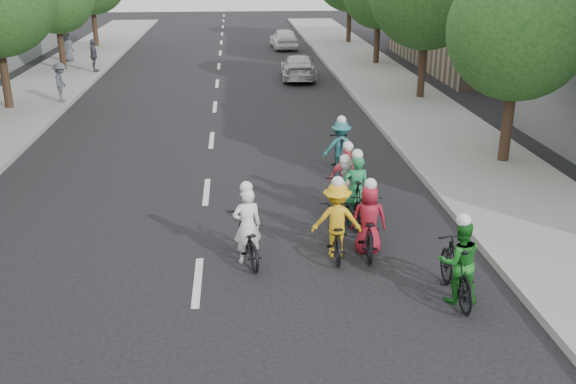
{
  "coord_description": "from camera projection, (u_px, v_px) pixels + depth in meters",
  "views": [
    {
      "loc": [
        0.82,
        -11.14,
        6.03
      ],
      "look_at": [
        1.95,
        2.16,
        1.0
      ],
      "focal_mm": 40.0,
      "sensor_mm": 36.0,
      "label": 1
    }
  ],
  "objects": [
    {
      "name": "curb_left",
      "position": [
        28.0,
        142.0,
        21.27
      ],
      "size": [
        0.18,
        80.0,
        0.18
      ],
      "primitive_type": "cube",
      "color": "#999993",
      "rests_on": "ground"
    },
    {
      "name": "cyclist_0",
      "position": [
        247.0,
        235.0,
        13.14
      ],
      "size": [
        0.95,
        1.87,
        1.76
      ],
      "rotation": [
        0.0,
        0.0,
        3.33
      ],
      "color": "black",
      "rests_on": "ground"
    },
    {
      "name": "cyclist_6",
      "position": [
        343.0,
        197.0,
        15.16
      ],
      "size": [
        0.82,
        1.8,
        1.64
      ],
      "rotation": [
        0.0,
        0.0,
        3.27
      ],
      "color": "black",
      "rests_on": "ground"
    },
    {
      "name": "spectator_2",
      "position": [
        68.0,
        47.0,
        36.13
      ],
      "size": [
        0.72,
        0.92,
        1.65
      ],
      "primitive_type": "imported",
      "rotation": [
        0.0,
        0.0,
        1.3
      ],
      "color": "#51535F",
      "rests_on": "sidewalk_left"
    },
    {
      "name": "cyclist_3",
      "position": [
        346.0,
        183.0,
        15.88
      ],
      "size": [
        0.96,
        1.63,
        1.73
      ],
      "rotation": [
        0.0,
        0.0,
        3.25
      ],
      "color": "black",
      "rests_on": "ground"
    },
    {
      "name": "follow_car_lead",
      "position": [
        298.0,
        67.0,
        31.98
      ],
      "size": [
        1.9,
        4.21,
        1.2
      ],
      "primitive_type": "imported",
      "rotation": [
        0.0,
        0.0,
        3.09
      ],
      "color": "#B5B5BA",
      "rests_on": "ground"
    },
    {
      "name": "ground",
      "position": [
        198.0,
        282.0,
        12.45
      ],
      "size": [
        120.0,
        120.0,
        0.0
      ],
      "primitive_type": "plane",
      "color": "black",
      "rests_on": "ground"
    },
    {
      "name": "spectator_1",
      "position": [
        94.0,
        56.0,
        33.0
      ],
      "size": [
        0.64,
        1.05,
        1.66
      ],
      "primitive_type": "imported",
      "rotation": [
        0.0,
        0.0,
        1.83
      ],
      "color": "#4E4C59",
      "rests_on": "sidewalk_left"
    },
    {
      "name": "tree_r_0",
      "position": [
        519.0,
        30.0,
        17.9
      ],
      "size": [
        4.0,
        4.0,
        5.97
      ],
      "color": "black",
      "rests_on": "ground"
    },
    {
      "name": "sidewalk_right",
      "position": [
        442.0,
        133.0,
        22.38
      ],
      "size": [
        4.0,
        80.0,
        0.15
      ],
      "primitive_type": "cube",
      "color": "gray",
      "rests_on": "ground"
    },
    {
      "name": "cyclist_5",
      "position": [
        355.0,
        197.0,
        14.97
      ],
      "size": [
        0.62,
        1.89,
        1.83
      ],
      "rotation": [
        0.0,
        0.0,
        3.16
      ],
      "color": "black",
      "rests_on": "ground"
    },
    {
      "name": "cyclist_1",
      "position": [
        457.0,
        267.0,
        11.62
      ],
      "size": [
        0.78,
        1.89,
        1.73
      ],
      "rotation": [
        0.0,
        0.0,
        3.11
      ],
      "color": "black",
      "rests_on": "ground"
    },
    {
      "name": "cyclist_2",
      "position": [
        336.0,
        226.0,
        13.38
      ],
      "size": [
        1.08,
        1.88,
        1.76
      ],
      "rotation": [
        0.0,
        0.0,
        3.07
      ],
      "color": "black",
      "rests_on": "ground"
    },
    {
      "name": "follow_car_trail",
      "position": [
        284.0,
        38.0,
        42.0
      ],
      "size": [
        1.78,
        3.97,
        1.33
      ],
      "primitive_type": "imported",
      "rotation": [
        0.0,
        0.0,
        3.2
      ],
      "color": "white",
      "rests_on": "ground"
    },
    {
      "name": "cyclist_4",
      "position": [
        368.0,
        225.0,
        13.57
      ],
      "size": [
        0.93,
        2.03,
        1.67
      ],
      "rotation": [
        0.0,
        0.0,
        3.01
      ],
      "color": "black",
      "rests_on": "ground"
    },
    {
      "name": "curb_right",
      "position": [
        387.0,
        134.0,
        22.22
      ],
      "size": [
        0.18,
        80.0,
        0.18
      ],
      "primitive_type": "cube",
      "color": "#999993",
      "rests_on": "ground"
    },
    {
      "name": "spectator_0",
      "position": [
        61.0,
        82.0,
        26.43
      ],
      "size": [
        0.67,
        1.08,
        1.6
      ],
      "primitive_type": "imported",
      "rotation": [
        0.0,
        0.0,
        1.64
      ],
      "color": "#4E505B",
      "rests_on": "sidewalk_left"
    },
    {
      "name": "cyclist_7",
      "position": [
        340.0,
        151.0,
        18.29
      ],
      "size": [
        1.02,
        1.85,
        1.73
      ],
      "rotation": [
        0.0,
        0.0,
        3.13
      ],
      "color": "black",
      "rests_on": "ground"
    }
  ]
}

